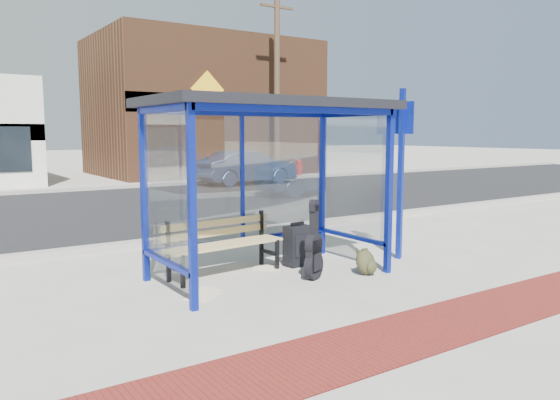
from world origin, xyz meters
TOP-DOWN VIEW (x-y plane):
  - ground at (0.00, 0.00)m, footprint 120.00×120.00m
  - brick_paver_strip at (0.00, -2.60)m, footprint 60.00×1.00m
  - curb_near at (0.00, 2.90)m, footprint 60.00×0.25m
  - street_asphalt at (0.00, 8.00)m, footprint 60.00×10.00m
  - curb_far at (0.00, 13.10)m, footprint 60.00×0.25m
  - far_sidewalk at (0.00, 15.00)m, footprint 60.00×4.00m
  - bus_shelter at (0.00, 0.07)m, footprint 3.30×1.80m
  - storefront_brown at (8.00, 18.49)m, footprint 10.00×7.08m
  - tree_right at (12.50, 22.00)m, footprint 3.60×3.60m
  - utility_pole_east at (9.00, 13.40)m, footprint 1.60×0.24m
  - bench at (-0.49, 0.46)m, footprint 1.78×0.58m
  - guitar_bag at (0.40, -0.46)m, footprint 0.39×0.26m
  - suitcase at (0.68, 0.29)m, footprint 0.40×0.29m
  - backpack at (1.16, -0.68)m, footprint 0.33×0.31m
  - sign_post at (2.29, -0.21)m, footprint 0.16×0.32m
  - newspaper_a at (-1.10, -0.15)m, footprint 0.46×0.41m
  - newspaper_b at (-1.20, -0.35)m, footprint 0.54×0.52m
  - newspaper_c at (0.20, 0.40)m, footprint 0.50×0.48m
  - parked_car at (6.68, 12.03)m, footprint 4.04×1.66m
  - fire_hydrant at (10.67, 14.07)m, footprint 0.35×0.23m

SIDE VIEW (x-z plane):
  - ground at x=0.00m, z-range 0.00..0.00m
  - street_asphalt at x=0.00m, z-range 0.00..0.00m
  - newspaper_a at x=-1.10m, z-range 0.00..0.01m
  - newspaper_c at x=0.20m, z-range 0.00..0.01m
  - newspaper_b at x=-1.20m, z-range 0.00..0.01m
  - far_sidewalk at x=0.00m, z-range 0.00..0.01m
  - brick_paver_strip at x=0.00m, z-range 0.00..0.01m
  - curb_near at x=0.00m, z-range 0.00..0.12m
  - curb_far at x=0.00m, z-range 0.00..0.12m
  - backpack at x=1.16m, z-range -0.01..0.36m
  - suitcase at x=0.68m, z-range -0.02..0.64m
  - guitar_bag at x=0.40m, z-range -0.14..0.89m
  - fire_hydrant at x=10.67m, z-range 0.03..0.81m
  - bench at x=-0.49m, z-range 0.05..0.88m
  - parked_car at x=6.68m, z-range 0.00..1.30m
  - sign_post at x=2.29m, z-range 0.17..2.82m
  - bus_shelter at x=0.00m, z-range 0.86..3.28m
  - storefront_brown at x=8.00m, z-range 0.00..6.40m
  - utility_pole_east at x=9.00m, z-range 0.11..8.11m
  - tree_right at x=12.50m, z-range 1.94..8.97m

